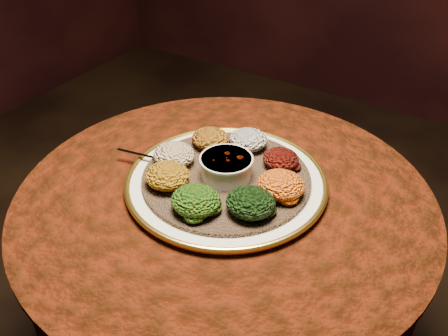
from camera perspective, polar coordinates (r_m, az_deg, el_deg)
The scene contains 13 objects.
table at distance 1.26m, azimuth 0.04°, elevation -9.42°, with size 0.96×0.96×0.73m.
platter at distance 1.16m, azimuth 0.26°, elevation -1.59°, with size 0.47×0.47×0.02m.
injera at distance 1.15m, azimuth 0.26°, elevation -1.16°, with size 0.39×0.39×0.01m, color brown.
stew_bowl at distance 1.13m, azimuth 0.27°, elevation 0.24°, with size 0.12×0.12×0.05m.
spoon at distance 1.21m, azimuth -7.52°, elevation 1.06°, with size 0.14×0.04×0.01m.
portion_ayib at distance 1.24m, azimuth 2.82°, elevation 3.27°, with size 0.10×0.09×0.05m, color beige.
portion_kitfo at distance 1.18m, azimuth 6.51°, elevation 1.05°, with size 0.09×0.08×0.04m, color black.
portion_tikil at distance 1.09m, azimuth 6.52°, elevation -1.92°, with size 0.10×0.10×0.05m, color #C78810.
portion_gomen at distance 1.04m, azimuth 3.06°, elevation -3.96°, with size 0.11×0.10×0.05m, color black.
portion_mixveg at distance 1.04m, azimuth -3.25°, elevation -3.72°, with size 0.11×0.10×0.05m, color #963409.
portion_kik at distance 1.12m, azimuth -6.48°, elevation -0.89°, with size 0.10×0.10×0.05m, color #AC650F.
portion_timatim at distance 1.19m, azimuth -5.73°, elevation 1.53°, with size 0.10×0.10×0.05m, color maroon.
portion_shiro at distance 1.24m, azimuth -1.59°, elevation 3.40°, with size 0.09×0.09×0.04m, color #956012.
Camera 1 is at (0.47, -0.76, 1.45)m, focal length 40.00 mm.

